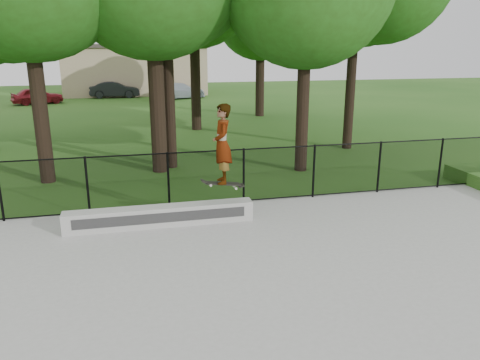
{
  "coord_description": "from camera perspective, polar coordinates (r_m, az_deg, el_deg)",
  "views": [
    {
      "loc": [
        -2.9,
        -5.78,
        4.15
      ],
      "look_at": [
        -0.51,
        4.2,
        1.2
      ],
      "focal_mm": 35.0,
      "sensor_mm": 36.0,
      "label": 1
    }
  ],
  "objects": [
    {
      "name": "car_b",
      "position": [
        40.83,
        -15.0,
        10.6
      ],
      "size": [
        3.71,
        1.56,
        1.33
      ],
      "primitive_type": "imported",
      "rotation": [
        0.0,
        0.0,
        1.53
      ],
      "color": "black",
      "rests_on": "ground"
    },
    {
      "name": "skater_airborne",
      "position": [
        10.74,
        -2.18,
        4.26
      ],
      "size": [
        0.84,
        0.71,
        1.98
      ],
      "color": "black",
      "rests_on": "ground"
    },
    {
      "name": "car_c",
      "position": [
        39.11,
        -7.4,
        10.75
      ],
      "size": [
        4.46,
        3.31,
        1.29
      ],
      "primitive_type": "imported",
      "rotation": [
        0.0,
        0.0,
        1.99
      ],
      "color": "#A8B3BE",
      "rests_on": "ground"
    },
    {
      "name": "concrete_slab",
      "position": [
        7.67,
        11.59,
        -16.83
      ],
      "size": [
        14.0,
        12.0,
        0.06
      ],
      "primitive_type": "cube",
      "color": "#9B9A96",
      "rests_on": "ground"
    },
    {
      "name": "distant_building",
      "position": [
        43.83,
        -12.62,
        13.06
      ],
      "size": [
        12.4,
        6.4,
        4.3
      ],
      "color": "tan",
      "rests_on": "ground"
    },
    {
      "name": "car_a",
      "position": [
        38.17,
        -23.47,
        9.41
      ],
      "size": [
        3.84,
        2.67,
        1.22
      ],
      "primitive_type": "imported",
      "rotation": [
        0.0,
        0.0,
        1.95
      ],
      "color": "maroon",
      "rests_on": "ground"
    },
    {
      "name": "ground",
      "position": [
        7.68,
        11.58,
        -17.01
      ],
      "size": [
        100.0,
        100.0,
        0.0
      ],
      "primitive_type": "plane",
      "color": "#245417",
      "rests_on": "ground"
    },
    {
      "name": "chainlink_fence",
      "position": [
        12.49,
        0.45,
        0.53
      ],
      "size": [
        16.06,
        0.06,
        1.5
      ],
      "color": "black",
      "rests_on": "concrete_slab"
    },
    {
      "name": "grind_ledge",
      "position": [
        11.18,
        -9.66,
        -4.35
      ],
      "size": [
        4.4,
        0.4,
        0.48
      ],
      "primitive_type": "cube",
      "color": "#B5B4AF",
      "rests_on": "concrete_slab"
    }
  ]
}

